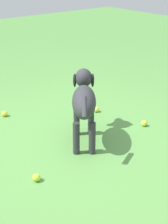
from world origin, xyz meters
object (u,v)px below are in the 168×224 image
at_px(tennis_ball_1, 96,109).
at_px(tennis_ball_4, 36,178).
at_px(dog, 84,100).
at_px(tennis_ball_3, 144,123).
at_px(tennis_ball_2, 5,114).

relative_size(tennis_ball_1, tennis_ball_4, 1.00).
bearing_deg(tennis_ball_4, dog, 111.55).
relative_size(tennis_ball_1, tennis_ball_3, 1.00).
bearing_deg(tennis_ball_2, tennis_ball_3, 41.86).
xyz_separation_m(tennis_ball_2, tennis_ball_4, (1.30, -0.39, 0.00)).
distance_m(tennis_ball_1, tennis_ball_4, 1.47).
distance_m(dog, tennis_ball_4, 0.88).
bearing_deg(dog, tennis_ball_3, -64.22).
height_order(dog, tennis_ball_1, dog).
bearing_deg(tennis_ball_4, tennis_ball_1, 119.94).
xyz_separation_m(dog, tennis_ball_1, (-0.45, 0.54, -0.40)).
xyz_separation_m(tennis_ball_1, tennis_ball_4, (0.73, -1.27, 0.00)).
relative_size(dog, tennis_ball_3, 11.87).
xyz_separation_m(tennis_ball_1, tennis_ball_3, (0.60, 0.16, 0.00)).
bearing_deg(tennis_ball_1, tennis_ball_4, -60.06).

